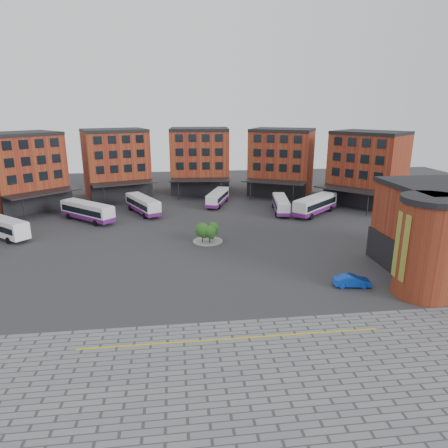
{
  "coord_description": "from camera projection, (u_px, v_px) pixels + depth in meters",
  "views": [
    {
      "loc": [
        -2.39,
        -43.73,
        19.11
      ],
      "look_at": [
        3.85,
        7.32,
        4.0
      ],
      "focal_mm": 32.0,
      "sensor_mm": 36.0,
      "label": 1
    }
  ],
  "objects": [
    {
      "name": "main_building",
      "position": [
        164.0,
        168.0,
        81.14
      ],
      "size": [
        94.14,
        42.48,
        14.6
      ],
      "color": "brown",
      "rests_on": "ground"
    },
    {
      "name": "ground",
      "position": [
        199.0,
        275.0,
        47.31
      ],
      "size": [
        160.0,
        160.0,
        0.0
      ],
      "primitive_type": "plane",
      "color": "#28282B",
      "rests_on": "ground"
    },
    {
      "name": "bus_a",
      "position": [
        3.0,
        226.0,
        60.34
      ],
      "size": [
        9.77,
        8.96,
        3.06
      ],
      "rotation": [
        0.0,
        0.0,
        0.85
      ],
      "color": "white",
      "rests_on": "ground"
    },
    {
      "name": "east_building",
      "position": [
        447.0,
        231.0,
        46.25
      ],
      "size": [
        17.4,
        15.4,
        10.6
      ],
      "color": "brown",
      "rests_on": "ground"
    },
    {
      "name": "bus_c",
      "position": [
        143.0,
        205.0,
        74.1
      ],
      "size": [
        7.21,
        11.11,
        3.13
      ],
      "rotation": [
        0.0,
        0.0,
        0.46
      ],
      "color": "white",
      "rests_on": "ground"
    },
    {
      "name": "bus_b",
      "position": [
        87.0,
        211.0,
        69.11
      ],
      "size": [
        10.39,
        9.74,
        3.26
      ],
      "rotation": [
        0.0,
        0.0,
        0.84
      ],
      "color": "white",
      "rests_on": "ground"
    },
    {
      "name": "bus_e",
      "position": [
        281.0,
        204.0,
        74.9
      ],
      "size": [
        3.83,
        10.38,
        2.86
      ],
      "rotation": [
        0.0,
        0.0,
        -0.15
      ],
      "color": "silver",
      "rests_on": "ground"
    },
    {
      "name": "tree_island",
      "position": [
        208.0,
        231.0,
        58.14
      ],
      "size": [
        4.4,
        4.4,
        3.05
      ],
      "color": "gray",
      "rests_on": "ground"
    },
    {
      "name": "bus_d",
      "position": [
        218.0,
        197.0,
        80.57
      ],
      "size": [
        5.7,
        10.36,
        2.87
      ],
      "rotation": [
        0.0,
        0.0,
        -0.35
      ],
      "color": "white",
      "rests_on": "ground"
    },
    {
      "name": "paving_zone",
      "position": [
        250.0,
        405.0,
        26.59
      ],
      "size": [
        50.0,
        22.0,
        0.02
      ],
      "primitive_type": "cube",
      "color": "slate",
      "rests_on": "ground"
    },
    {
      "name": "bus_f",
      "position": [
        315.0,
        205.0,
        73.52
      ],
      "size": [
        10.65,
        10.1,
        3.36
      ],
      "rotation": [
        0.0,
        0.0,
        -0.83
      ],
      "color": "silver",
      "rests_on": "ground"
    },
    {
      "name": "blue_car",
      "position": [
        352.0,
        281.0,
        44.02
      ],
      "size": [
        4.21,
        1.9,
        1.34
      ],
      "primitive_type": "imported",
      "rotation": [
        0.0,
        0.0,
        1.45
      ],
      "color": "#0E3BB7",
      "rests_on": "ground"
    },
    {
      "name": "yellow_line",
      "position": [
        233.0,
        339.0,
        34.2
      ],
      "size": [
        26.0,
        0.15,
        0.02
      ],
      "primitive_type": "cube",
      "color": "gold",
      "rests_on": "paving_zone"
    }
  ]
}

